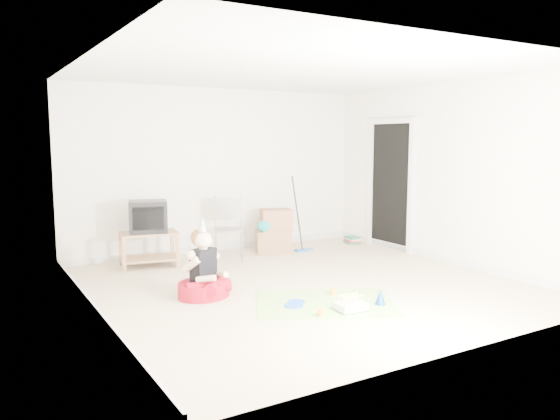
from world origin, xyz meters
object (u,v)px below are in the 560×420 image
folding_chair (229,229)px  seated_woman (204,280)px  birthday_cake (351,307)px  crt_tv (148,216)px  cardboard_boxes (274,232)px  tv_stand (149,246)px

folding_chair → seated_woman: 1.96m
seated_woman → birthday_cake: seated_woman is taller
seated_woman → birthday_cake: (1.13, -1.28, -0.16)m
crt_tv → cardboard_boxes: crt_tv is taller
birthday_cake → crt_tv: bearing=111.6°
tv_stand → crt_tv: (-0.00, 0.00, 0.43)m
tv_stand → seated_woman: size_ratio=0.94×
cardboard_boxes → seated_woman: bearing=-137.8°
tv_stand → folding_chair: (1.16, -0.18, 0.17)m
tv_stand → cardboard_boxes: (2.02, -0.04, 0.04)m
crt_tv → cardboard_boxes: 2.05m
tv_stand → folding_chair: bearing=-8.6°
cardboard_boxes → birthday_cake: cardboard_boxes is taller
cardboard_boxes → seated_woman: seated_woman is taller
tv_stand → cardboard_boxes: bearing=-1.2°
folding_chair → birthday_cake: bearing=-89.0°
folding_chair → birthday_cake: (0.05, -2.90, -0.42)m
folding_chair → seated_woman: (-1.08, -1.62, -0.26)m
crt_tv → seated_woman: size_ratio=0.57×
crt_tv → folding_chair: folding_chair is taller
seated_woman → folding_chair: bearing=56.4°
folding_chair → birthday_cake: 2.93m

